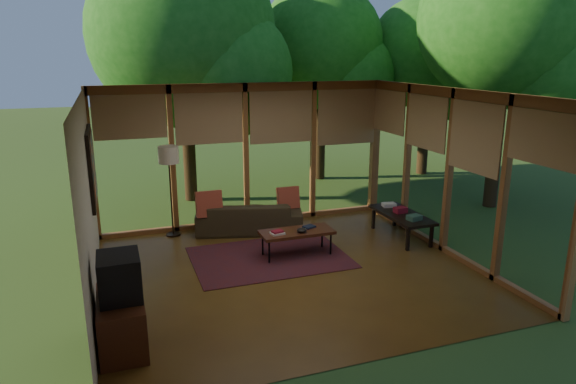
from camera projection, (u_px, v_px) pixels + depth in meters
name	position (u px, v px, depth m)	size (l,w,h in m)	color
floor	(290.00, 272.00, 7.82)	(5.50, 5.50, 0.00)	brown
ceiling	(290.00, 92.00, 7.11)	(5.50, 5.50, 0.00)	silver
wall_left	(88.00, 204.00, 6.58)	(0.04, 5.00, 2.70)	beige
wall_front	(373.00, 245.00, 5.19)	(5.50, 0.04, 2.70)	beige
window_wall_back	(246.00, 155.00, 9.74)	(5.50, 0.12, 2.70)	#92592D
window_wall_right	(449.00, 172.00, 8.34)	(0.12, 5.00, 2.70)	#92592D
exterior_lawn	(431.00, 150.00, 17.66)	(40.00, 40.00, 0.00)	#365620
tree_nw	(183.00, 34.00, 10.80)	(3.94, 3.94, 5.59)	#362513
tree_ne	(320.00, 46.00, 12.88)	(3.15, 3.15, 4.97)	#362513
tree_se	(504.00, 19.00, 10.16)	(3.39, 3.39, 5.59)	#362513
tree_far	(423.00, 54.00, 13.35)	(2.93, 2.93, 4.67)	#362513
rug	(269.00, 257.00, 8.36)	(2.48, 1.75, 0.01)	maroon
sofa	(249.00, 217.00, 9.53)	(1.94, 0.76, 0.57)	#3A2F1D
pillow_left	(209.00, 204.00, 9.16)	(0.46, 0.15, 0.46)	maroon
pillow_right	(288.00, 198.00, 9.65)	(0.41, 0.14, 0.41)	maroon
ct_book_lower	(277.00, 233.00, 8.20)	(0.22, 0.16, 0.03)	beige
ct_book_upper	(277.00, 232.00, 8.19)	(0.17, 0.13, 0.03)	maroon
ct_book_side	(309.00, 227.00, 8.51)	(0.19, 0.14, 0.03)	black
ct_bowl	(302.00, 230.00, 8.28)	(0.16, 0.16, 0.07)	black
media_cabinet	(122.00, 322.00, 5.77)	(0.50, 1.00, 0.60)	#4F2515
television	(119.00, 277.00, 5.64)	(0.45, 0.55, 0.50)	black
console_book_a	(414.00, 218.00, 8.79)	(0.24, 0.17, 0.09)	#325847
console_book_b	(400.00, 210.00, 9.20)	(0.22, 0.16, 0.10)	maroon
console_book_c	(389.00, 205.00, 9.57)	(0.24, 0.18, 0.07)	beige
floor_lamp	(169.00, 160.00, 9.03)	(0.36, 0.36, 1.65)	black
coffee_table	(297.00, 233.00, 8.37)	(1.20, 0.50, 0.43)	#4F2515
side_console	(402.00, 216.00, 9.18)	(0.60, 1.40, 0.46)	black
wall_painting	(92.00, 167.00, 7.82)	(0.06, 1.35, 1.15)	black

